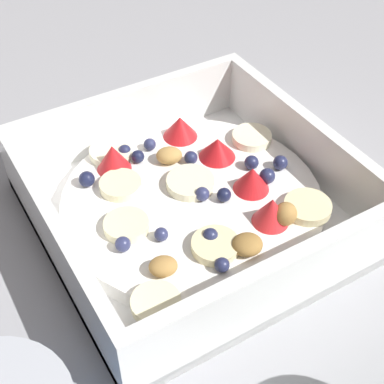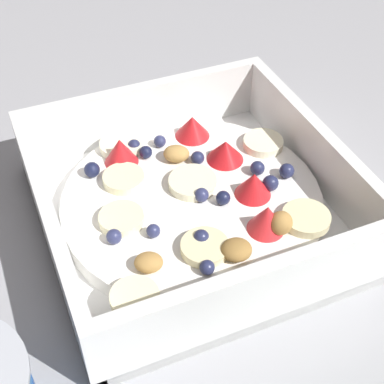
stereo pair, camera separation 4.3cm
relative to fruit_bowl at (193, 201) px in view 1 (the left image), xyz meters
The scene contains 2 objects.
ground_plane 0.03m from the fruit_bowl, 165.35° to the right, with size 2.40×2.40×0.00m, color #9E9EA3.
fruit_bowl is the anchor object (origin of this frame).
Camera 1 is at (-0.25, 0.17, 0.33)m, focal length 52.63 mm.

